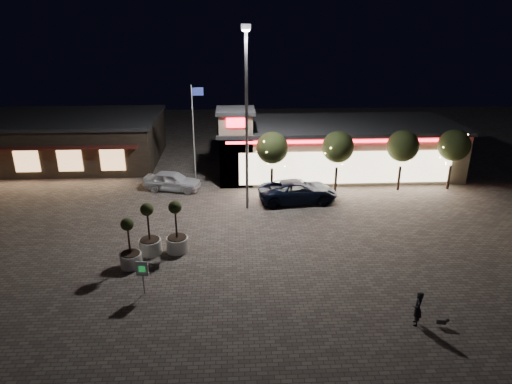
{
  "coord_description": "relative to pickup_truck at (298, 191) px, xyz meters",
  "views": [
    {
      "loc": [
        1.07,
        -22.01,
        12.86
      ],
      "look_at": [
        2.52,
        6.0,
        1.98
      ],
      "focal_mm": 32.0,
      "sensor_mm": 36.0,
      "label": 1
    }
  ],
  "objects": [
    {
      "name": "valet_sign",
      "position": [
        -9.21,
        -11.57,
        0.46
      ],
      "size": [
        0.6,
        0.11,
        1.81
      ],
      "color": "gray",
      "rests_on": "ground"
    },
    {
      "name": "string_tree_b",
      "position": [
        3.24,
        1.97,
        2.76
      ],
      "size": [
        2.42,
        2.42,
        4.79
      ],
      "color": "#332319",
      "rests_on": "ground"
    },
    {
      "name": "pickup_truck",
      "position": [
        0.0,
        0.0,
        0.0
      ],
      "size": [
        6.03,
        3.22,
        1.61
      ],
      "primitive_type": "imported",
      "rotation": [
        0.0,
        0.0,
        1.67
      ],
      "color": "black",
      "rests_on": "ground"
    },
    {
      "name": "dog",
      "position": [
        4.42,
        -14.82,
        -0.51
      ],
      "size": [
        0.57,
        0.26,
        0.3
      ],
      "color": "#59514C",
      "rests_on": "ground"
    },
    {
      "name": "pedestrian",
      "position": [
        3.29,
        -14.6,
        0.01
      ],
      "size": [
        0.56,
        0.69,
        1.63
      ],
      "primitive_type": "imported",
      "rotation": [
        0.0,
        0.0,
        -1.88
      ],
      "color": "black",
      "rests_on": "ground"
    },
    {
      "name": "floodlight_pole",
      "position": [
        -3.76,
        -1.03,
        6.21
      ],
      "size": [
        0.6,
        0.4,
        12.38
      ],
      "color": "gray",
      "rests_on": "ground"
    },
    {
      "name": "retail_building",
      "position": [
        3.74,
        6.79,
        1.4
      ],
      "size": [
        20.4,
        8.4,
        6.1
      ],
      "color": "tan",
      "rests_on": "ground"
    },
    {
      "name": "white_sedan",
      "position": [
        -9.49,
        2.87,
        -0.04
      ],
      "size": [
        4.76,
        2.76,
        1.52
      ],
      "primitive_type": "imported",
      "rotation": [
        0.0,
        0.0,
        1.34
      ],
      "color": "white",
      "rests_on": "ground"
    },
    {
      "name": "planter_mid",
      "position": [
        -10.38,
        -8.86,
        0.09
      ],
      "size": [
        1.17,
        1.17,
        2.89
      ],
      "color": "white",
      "rests_on": "ground"
    },
    {
      "name": "string_tree_c",
      "position": [
        8.24,
        1.97,
        2.76
      ],
      "size": [
        2.42,
        2.42,
        4.79
      ],
      "color": "#332319",
      "rests_on": "ground"
    },
    {
      "name": "ground",
      "position": [
        -5.76,
        -9.03,
        -0.81
      ],
      "size": [
        90.0,
        90.0,
        0.0
      ],
      "primitive_type": "plane",
      "color": "#6C6158",
      "rests_on": "ground"
    },
    {
      "name": "planter_right",
      "position": [
        -8.03,
        -7.22,
        0.17
      ],
      "size": [
        1.28,
        1.28,
        3.16
      ],
      "color": "white",
      "rests_on": "ground"
    },
    {
      "name": "flagpole",
      "position": [
        -7.67,
        3.97,
        3.94
      ],
      "size": [
        0.95,
        0.1,
        8.0
      ],
      "color": "white",
      "rests_on": "ground"
    },
    {
      "name": "string_tree_a",
      "position": [
        -1.76,
        1.97,
        2.76
      ],
      "size": [
        2.42,
        2.42,
        4.79
      ],
      "color": "#332319",
      "rests_on": "ground"
    },
    {
      "name": "string_tree_d",
      "position": [
        12.24,
        1.97,
        2.76
      ],
      "size": [
        2.42,
        2.42,
        4.79
      ],
      "color": "#332319",
      "rests_on": "ground"
    },
    {
      "name": "restaurant_building",
      "position": [
        -19.76,
        10.94,
        1.35
      ],
      "size": [
        16.4,
        11.0,
        4.3
      ],
      "color": "#382D23",
      "rests_on": "ground"
    },
    {
      "name": "planter_left",
      "position": [
        -9.57,
        -7.4,
        0.16
      ],
      "size": [
        1.27,
        1.27,
        3.13
      ],
      "color": "white",
      "rests_on": "ground"
    }
  ]
}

